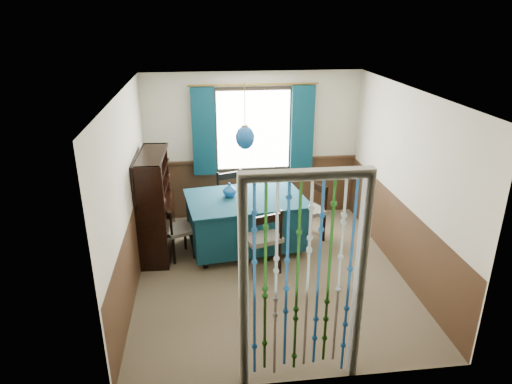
{
  "coord_description": "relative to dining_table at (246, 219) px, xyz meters",
  "views": [
    {
      "loc": [
        -0.85,
        -5.41,
        3.4
      ],
      "look_at": [
        -0.13,
        0.54,
        1.01
      ],
      "focal_mm": 32.0,
      "sensor_mm": 36.0,
      "label": 1
    }
  ],
  "objects": [
    {
      "name": "doorway",
      "position": [
        0.25,
        -2.71,
        0.58
      ],
      "size": [
        1.16,
        0.12,
        2.18
      ],
      "primitive_type": null,
      "color": "silver",
      "rests_on": "ground"
    },
    {
      "name": "vase_table",
      "position": [
        -0.23,
        0.09,
        0.45
      ],
      "size": [
        0.24,
        0.24,
        0.19
      ],
      "primitive_type": "imported",
      "rotation": [
        0.0,
        0.0,
        -0.37
      ],
      "color": "navy",
      "rests_on": "dining_table"
    },
    {
      "name": "floor",
      "position": [
        0.25,
        -0.77,
        -0.47
      ],
      "size": [
        4.0,
        4.0,
        0.0
      ],
      "primitive_type": "plane",
      "color": "brown",
      "rests_on": "ground"
    },
    {
      "name": "pendant_lamp",
      "position": [
        0.0,
        -0.0,
        1.27
      ],
      "size": [
        0.27,
        0.27,
        0.92
      ],
      "color": "olive",
      "rests_on": "ceiling"
    },
    {
      "name": "wainscot_left",
      "position": [
        -1.53,
        -0.77,
        0.03
      ],
      "size": [
        0.0,
        4.0,
        4.0
      ],
      "primitive_type": "plane",
      "rotation": [
        1.57,
        0.0,
        1.57
      ],
      "color": "#3D2717",
      "rests_on": "ground"
    },
    {
      "name": "chair_near",
      "position": [
        0.16,
        -0.71,
        0.03
      ],
      "size": [
        0.59,
        0.58,
        0.96
      ],
      "rotation": [
        0.0,
        0.0,
        0.31
      ],
      "color": "black",
      "rests_on": "floor"
    },
    {
      "name": "chair_far",
      "position": [
        -0.13,
        0.69,
        0.04
      ],
      "size": [
        0.6,
        0.59,
        0.97
      ],
      "rotation": [
        0.0,
        0.0,
        3.47
      ],
      "color": "black",
      "rests_on": "floor"
    },
    {
      "name": "chair_left",
      "position": [
        -1.02,
        -0.17,
        -0.04
      ],
      "size": [
        0.52,
        0.53,
        0.82
      ],
      "rotation": [
        0.0,
        0.0,
        -1.15
      ],
      "color": "black",
      "rests_on": "floor"
    },
    {
      "name": "wall_front",
      "position": [
        0.25,
        -2.77,
        0.78
      ],
      "size": [
        3.6,
        0.0,
        3.6
      ],
      "primitive_type": "plane",
      "rotation": [
        -1.57,
        0.0,
        0.0
      ],
      "color": "beige",
      "rests_on": "ground"
    },
    {
      "name": "window",
      "position": [
        0.25,
        1.18,
        1.08
      ],
      "size": [
        1.32,
        0.12,
        1.42
      ],
      "primitive_type": "cube",
      "color": "black",
      "rests_on": "wall_back"
    },
    {
      "name": "wainscot_back",
      "position": [
        0.25,
        1.21,
        0.03
      ],
      "size": [
        3.6,
        0.0,
        3.6
      ],
      "primitive_type": "plane",
      "rotation": [
        1.57,
        0.0,
        0.0
      ],
      "color": "#3D2717",
      "rests_on": "ground"
    },
    {
      "name": "bowl_shelf",
      "position": [
        -1.27,
        -0.17,
        0.6
      ],
      "size": [
        0.24,
        0.24,
        0.05
      ],
      "primitive_type": "imported",
      "rotation": [
        0.0,
        0.0,
        -0.34
      ],
      "color": "beige",
      "rests_on": "sideboard"
    },
    {
      "name": "chair_right",
      "position": [
        1.04,
        0.19,
        0.01
      ],
      "size": [
        0.57,
        0.58,
        0.91
      ],
      "rotation": [
        0.0,
        0.0,
        1.95
      ],
      "color": "black",
      "rests_on": "floor"
    },
    {
      "name": "wainscot_front",
      "position": [
        0.25,
        -2.76,
        0.03
      ],
      "size": [
        3.6,
        0.0,
        3.6
      ],
      "primitive_type": "plane",
      "rotation": [
        -1.57,
        0.0,
        0.0
      ],
      "color": "#3D2717",
      "rests_on": "ground"
    },
    {
      "name": "sideboard",
      "position": [
        -1.33,
        0.05,
        0.07
      ],
      "size": [
        0.45,
        1.19,
        1.53
      ],
      "rotation": [
        0.0,
        0.0,
        -0.04
      ],
      "color": "black",
      "rests_on": "floor"
    },
    {
      "name": "wall_right",
      "position": [
        2.05,
        -0.77,
        0.78
      ],
      "size": [
        0.0,
        4.0,
        4.0
      ],
      "primitive_type": "plane",
      "rotation": [
        1.57,
        0.0,
        -1.57
      ],
      "color": "beige",
      "rests_on": "ground"
    },
    {
      "name": "dining_table",
      "position": [
        0.0,
        0.0,
        0.0
      ],
      "size": [
        1.86,
        1.41,
        0.83
      ],
      "rotation": [
        0.0,
        0.0,
        0.14
      ],
      "color": "#0B303D",
      "rests_on": "floor"
    },
    {
      "name": "wall_back",
      "position": [
        0.25,
        1.23,
        0.78
      ],
      "size": [
        3.6,
        0.0,
        3.6
      ],
      "primitive_type": "plane",
      "rotation": [
        1.57,
        0.0,
        0.0
      ],
      "color": "beige",
      "rests_on": "ground"
    },
    {
      "name": "vase_sideboard",
      "position": [
        -1.27,
        0.34,
        0.38
      ],
      "size": [
        0.19,
        0.19,
        0.17
      ],
      "primitive_type": "imported",
      "rotation": [
        0.0,
        0.0,
        0.22
      ],
      "color": "beige",
      "rests_on": "sideboard"
    },
    {
      "name": "wainscot_right",
      "position": [
        2.04,
        -0.77,
        0.03
      ],
      "size": [
        0.0,
        4.0,
        4.0
      ],
      "primitive_type": "plane",
      "rotation": [
        1.57,
        0.0,
        -1.57
      ],
      "color": "#3D2717",
      "rests_on": "ground"
    },
    {
      "name": "wall_left",
      "position": [
        -1.55,
        -0.77,
        0.78
      ],
      "size": [
        0.0,
        4.0,
        4.0
      ],
      "primitive_type": "plane",
      "rotation": [
        1.57,
        0.0,
        1.57
      ],
      "color": "beige",
      "rests_on": "ground"
    },
    {
      "name": "ceiling",
      "position": [
        0.25,
        -0.77,
        2.03
      ],
      "size": [
        4.0,
        4.0,
        0.0
      ],
      "primitive_type": "plane",
      "rotation": [
        3.14,
        0.0,
        0.0
      ],
      "color": "silver",
      "rests_on": "ground"
    }
  ]
}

